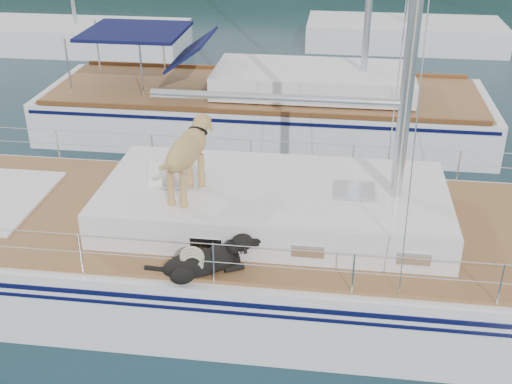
# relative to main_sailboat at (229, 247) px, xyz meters

# --- Properties ---
(ground) EXTENTS (120.00, 120.00, 0.00)m
(ground) POSITION_rel_main_sailboat_xyz_m (-0.09, 0.01, -0.68)
(ground) COLOR black
(ground) RESTS_ON ground
(main_sailboat) EXTENTS (12.00, 4.01, 14.01)m
(main_sailboat) POSITION_rel_main_sailboat_xyz_m (0.00, 0.00, 0.00)
(main_sailboat) COLOR white
(main_sailboat) RESTS_ON ground
(neighbor_sailboat) EXTENTS (11.00, 3.50, 13.30)m
(neighbor_sailboat) POSITION_rel_main_sailboat_xyz_m (-0.12, 6.65, -0.06)
(neighbor_sailboat) COLOR white
(neighbor_sailboat) RESTS_ON ground
(bg_boat_west) EXTENTS (8.00, 3.00, 11.65)m
(bg_boat_west) POSITION_rel_main_sailboat_xyz_m (-8.09, 14.01, -0.24)
(bg_boat_west) COLOR white
(bg_boat_west) RESTS_ON ground
(bg_boat_center) EXTENTS (7.20, 3.00, 11.65)m
(bg_boat_center) POSITION_rel_main_sailboat_xyz_m (3.91, 16.01, -0.23)
(bg_boat_center) COLOR white
(bg_boat_center) RESTS_ON ground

